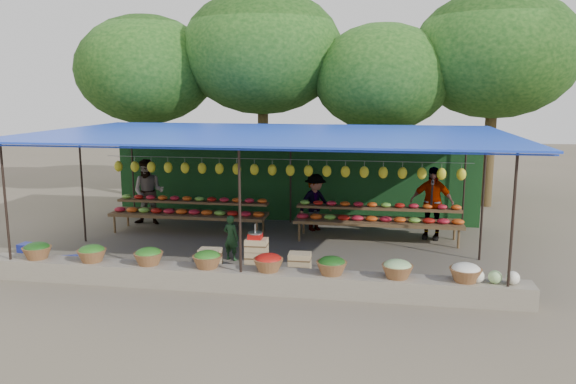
% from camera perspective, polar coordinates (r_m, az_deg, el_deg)
% --- Properties ---
extents(ground, '(60.00, 60.00, 0.00)m').
position_cam_1_polar(ground, '(13.53, -1.74, -5.90)').
color(ground, brown).
rests_on(ground, ground).
extents(stone_curb, '(10.60, 0.55, 0.40)m').
position_cam_1_polar(stone_curb, '(10.92, -4.60, -8.84)').
color(stone_curb, slate).
rests_on(stone_curb, ground).
extents(stall_canopy, '(10.80, 6.60, 2.82)m').
position_cam_1_polar(stall_canopy, '(13.12, -1.74, 5.47)').
color(stall_canopy, black).
rests_on(stall_canopy, ground).
extents(produce_baskets, '(8.98, 0.58, 0.34)m').
position_cam_1_polar(produce_baskets, '(10.83, -5.15, -6.99)').
color(produce_baskets, brown).
rests_on(produce_baskets, stone_curb).
extents(netting_backdrop, '(10.60, 0.06, 2.50)m').
position_cam_1_polar(netting_backdrop, '(16.30, 0.40, 1.38)').
color(netting_backdrop, '#1B4C1D').
rests_on(netting_backdrop, ground).
extents(tree_row, '(16.51, 5.50, 7.12)m').
position_cam_1_polar(tree_row, '(18.97, 3.41, 13.08)').
color(tree_row, '#3E2E16').
rests_on(tree_row, ground).
extents(fruit_table_left, '(4.21, 0.95, 0.93)m').
position_cam_1_polar(fruit_table_left, '(15.30, -9.94, -1.81)').
color(fruit_table_left, '#513A20').
rests_on(fruit_table_left, ground).
extents(fruit_table_right, '(4.21, 0.95, 0.93)m').
position_cam_1_polar(fruit_table_right, '(14.45, 9.13, -2.50)').
color(fruit_table_right, '#513A20').
rests_on(fruit_table_right, ground).
extents(crate_counter, '(2.36, 0.35, 0.77)m').
position_cam_1_polar(crate_counter, '(11.70, -3.34, -6.94)').
color(crate_counter, tan).
rests_on(crate_counter, ground).
extents(weighing_scale, '(0.30, 0.30, 0.31)m').
position_cam_1_polar(weighing_scale, '(11.55, -3.35, -4.41)').
color(weighing_scale, red).
rests_on(weighing_scale, crate_counter).
extents(vendor_seated, '(0.44, 0.35, 1.03)m').
position_cam_1_polar(vendor_seated, '(12.68, -5.81, -4.64)').
color(vendor_seated, '#1C3E1E').
rests_on(vendor_seated, ground).
extents(customer_left, '(0.95, 0.76, 1.87)m').
position_cam_1_polar(customer_left, '(16.37, -13.97, -0.01)').
color(customer_left, slate).
rests_on(customer_left, ground).
extents(customer_mid, '(1.14, 1.09, 1.56)m').
position_cam_1_polar(customer_mid, '(15.22, 2.77, -1.06)').
color(customer_mid, slate).
rests_on(customer_mid, ground).
extents(customer_right, '(1.18, 0.71, 1.87)m').
position_cam_1_polar(customer_right, '(14.81, 14.40, -1.08)').
color(customer_right, slate).
rests_on(customer_right, ground).
extents(blue_crate_front, '(0.63, 0.55, 0.32)m').
position_cam_1_polar(blue_crate_front, '(12.76, -21.08, -6.87)').
color(blue_crate_front, navy).
rests_on(blue_crate_front, ground).
extents(blue_crate_back, '(0.46, 0.35, 0.26)m').
position_cam_1_polar(blue_crate_back, '(14.45, -24.83, -5.29)').
color(blue_crate_back, navy).
rests_on(blue_crate_back, ground).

